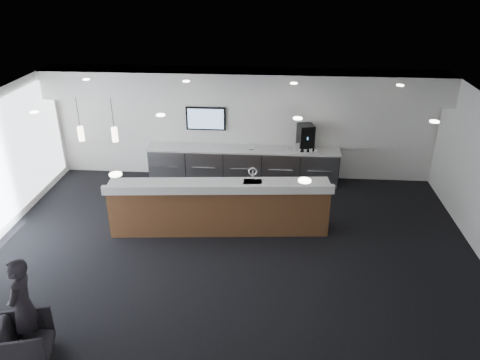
# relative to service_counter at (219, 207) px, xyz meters

# --- Properties ---
(ground) EXTENTS (10.00, 10.00, 0.00)m
(ground) POSITION_rel_service_counter_xyz_m (0.33, -1.09, -0.58)
(ground) COLOR black
(ground) RESTS_ON ground
(ceiling) EXTENTS (10.00, 8.00, 0.02)m
(ceiling) POSITION_rel_service_counter_xyz_m (0.33, -1.09, 2.42)
(ceiling) COLOR black
(ceiling) RESTS_ON back_wall
(back_wall) EXTENTS (10.00, 0.02, 3.00)m
(back_wall) POSITION_rel_service_counter_xyz_m (0.33, 2.91, 0.92)
(back_wall) COLOR white
(back_wall) RESTS_ON ground
(soffit_bulkhead) EXTENTS (10.00, 0.90, 0.70)m
(soffit_bulkhead) POSITION_rel_service_counter_xyz_m (0.33, 2.46, 2.07)
(soffit_bulkhead) COLOR white
(soffit_bulkhead) RESTS_ON back_wall
(alcove_panel) EXTENTS (9.80, 0.06, 1.40)m
(alcove_panel) POSITION_rel_service_counter_xyz_m (0.33, 2.88, 1.02)
(alcove_panel) COLOR white
(alcove_panel) RESTS_ON back_wall
(back_credenza) EXTENTS (5.06, 0.66, 0.95)m
(back_credenza) POSITION_rel_service_counter_xyz_m (0.33, 2.55, -0.10)
(back_credenza) COLOR gray
(back_credenza) RESTS_ON ground
(wall_tv) EXTENTS (1.05, 0.08, 0.62)m
(wall_tv) POSITION_rel_service_counter_xyz_m (-0.67, 2.82, 1.07)
(wall_tv) COLOR black
(wall_tv) RESTS_ON back_wall
(pendant_left) EXTENTS (0.12, 0.12, 0.30)m
(pendant_left) POSITION_rel_service_counter_xyz_m (-2.07, -0.29, 1.67)
(pendant_left) COLOR #FFEDC6
(pendant_left) RESTS_ON ceiling
(pendant_right) EXTENTS (0.12, 0.12, 0.30)m
(pendant_right) POSITION_rel_service_counter_xyz_m (-2.77, -0.29, 1.67)
(pendant_right) COLOR #FFEDC6
(pendant_right) RESTS_ON ceiling
(ceiling_can_lights) EXTENTS (7.00, 5.00, 0.02)m
(ceiling_can_lights) POSITION_rel_service_counter_xyz_m (0.33, -1.09, 2.39)
(ceiling_can_lights) COLOR silver
(ceiling_can_lights) RESTS_ON ceiling
(service_counter) EXTENTS (4.82, 1.21, 1.49)m
(service_counter) POSITION_rel_service_counter_xyz_m (0.00, 0.00, 0.00)
(service_counter) COLOR brown
(service_counter) RESTS_ON ground
(coffee_machine) EXTENTS (0.47, 0.55, 0.66)m
(coffee_machine) POSITION_rel_service_counter_xyz_m (1.95, 2.63, 0.70)
(coffee_machine) COLOR black
(coffee_machine) RESTS_ON back_credenza
(info_sign_left) EXTENTS (0.15, 0.04, 0.21)m
(info_sign_left) POSITION_rel_service_counter_xyz_m (0.55, 2.46, 0.48)
(info_sign_left) COLOR white
(info_sign_left) RESTS_ON back_credenza
(info_sign_right) EXTENTS (0.16, 0.07, 0.22)m
(info_sign_right) POSITION_rel_service_counter_xyz_m (1.78, 2.46, 0.48)
(info_sign_right) COLOR white
(info_sign_right) RESTS_ON back_credenza
(armchair) EXTENTS (0.93, 0.92, 0.69)m
(armchair) POSITION_rel_service_counter_xyz_m (-2.45, -3.92, -0.23)
(armchair) COLOR black
(armchair) RESTS_ON ground
(lounge_guest) EXTENTS (0.43, 0.62, 1.61)m
(lounge_guest) POSITION_rel_service_counter_xyz_m (-2.49, -3.69, 0.23)
(lounge_guest) COLOR black
(lounge_guest) RESTS_ON ground
(cup_0) EXTENTS (0.09, 0.09, 0.09)m
(cup_0) POSITION_rel_service_counter_xyz_m (2.23, 2.41, 0.42)
(cup_0) COLOR white
(cup_0) RESTS_ON back_credenza
(cup_1) EXTENTS (0.13, 0.13, 0.09)m
(cup_1) POSITION_rel_service_counter_xyz_m (2.09, 2.41, 0.42)
(cup_1) COLOR white
(cup_1) RESTS_ON back_credenza
(cup_2) EXTENTS (0.11, 0.11, 0.09)m
(cup_2) POSITION_rel_service_counter_xyz_m (1.95, 2.41, 0.42)
(cup_2) COLOR white
(cup_2) RESTS_ON back_credenza
(cup_3) EXTENTS (0.12, 0.12, 0.09)m
(cup_3) POSITION_rel_service_counter_xyz_m (1.81, 2.41, 0.42)
(cup_3) COLOR white
(cup_3) RESTS_ON back_credenza
(cup_4) EXTENTS (0.13, 0.13, 0.09)m
(cup_4) POSITION_rel_service_counter_xyz_m (1.67, 2.41, 0.42)
(cup_4) COLOR white
(cup_4) RESTS_ON back_credenza
(cup_5) EXTENTS (0.10, 0.10, 0.09)m
(cup_5) POSITION_rel_service_counter_xyz_m (1.53, 2.41, 0.42)
(cup_5) COLOR white
(cup_5) RESTS_ON back_credenza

